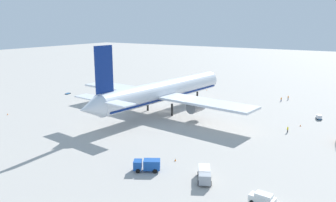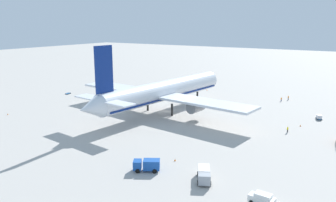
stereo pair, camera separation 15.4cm
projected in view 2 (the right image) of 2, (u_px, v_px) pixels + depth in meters
The scene contains 15 objects.
ground_plane at pixel (165, 111), 115.27m from camera, with size 600.00×600.00×0.00m, color #ADA8A0.
airliner at pixel (163, 91), 112.75m from camera, with size 68.24×67.93×23.62m.
service_truck_0 at pixel (147, 165), 68.70m from camera, with size 4.64×5.74×2.42m.
service_truck_3 at pixel (204, 174), 64.50m from camera, with size 6.53×4.88×2.31m.
service_van at pixel (262, 198), 56.15m from camera, with size 2.32×4.42×1.97m.
baggage_cart_1 at pixel (68, 93), 143.34m from camera, with size 3.09×2.11×0.40m.
baggage_cart_2 at pixel (319, 117), 105.55m from camera, with size 2.95×2.22×1.44m.
ground_worker_0 at pixel (288, 98), 132.08m from camera, with size 0.43×0.43×1.75m.
ground_worker_1 at pixel (281, 99), 129.72m from camera, with size 0.56×0.56×1.60m.
ground_worker_2 at pixel (288, 130), 92.90m from camera, with size 0.56×0.56×1.71m.
traffic_cone_0 at pixel (300, 125), 98.56m from camera, with size 0.36×0.36×0.55m, color orange.
traffic_cone_1 at pixel (97, 93), 144.26m from camera, with size 0.36×0.36×0.55m, color orange.
traffic_cone_2 at pixel (175, 160), 73.89m from camera, with size 0.36×0.36×0.55m, color orange.
traffic_cone_3 at pixel (207, 90), 150.91m from camera, with size 0.36×0.36×0.55m, color orange.
traffic_cone_4 at pixel (8, 114), 110.81m from camera, with size 0.36×0.36×0.55m, color orange.
Camera 2 is at (-93.66, -60.45, 29.58)m, focal length 36.10 mm.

